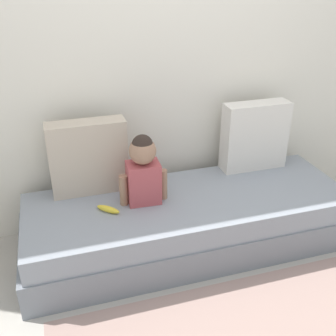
% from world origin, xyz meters
% --- Properties ---
extents(ground_plane, '(12.00, 12.00, 0.00)m').
position_xyz_m(ground_plane, '(0.00, 0.00, 0.00)').
color(ground_plane, '#B2ADA3').
extents(back_wall, '(5.49, 0.10, 2.47)m').
position_xyz_m(back_wall, '(0.00, 0.53, 1.23)').
color(back_wall, silver).
rests_on(back_wall, ground).
extents(couch, '(2.29, 0.80, 0.39)m').
position_xyz_m(couch, '(0.00, 0.00, 0.19)').
color(couch, gray).
rests_on(couch, ground).
extents(throw_pillow_left, '(0.52, 0.16, 0.51)m').
position_xyz_m(throw_pillow_left, '(-0.63, 0.30, 0.65)').
color(throw_pillow_left, '#C1B29E').
rests_on(throw_pillow_left, couch).
extents(throw_pillow_right, '(0.50, 0.16, 0.52)m').
position_xyz_m(throw_pillow_right, '(0.63, 0.30, 0.65)').
color(throw_pillow_right, silver).
rests_on(throw_pillow_right, couch).
extents(toddler, '(0.33, 0.18, 0.48)m').
position_xyz_m(toddler, '(-0.31, 0.05, 0.63)').
color(toddler, '#B24C51').
rests_on(toddler, couch).
extents(banana, '(0.15, 0.15, 0.04)m').
position_xyz_m(banana, '(-0.56, -0.02, 0.41)').
color(banana, yellow).
rests_on(banana, couch).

